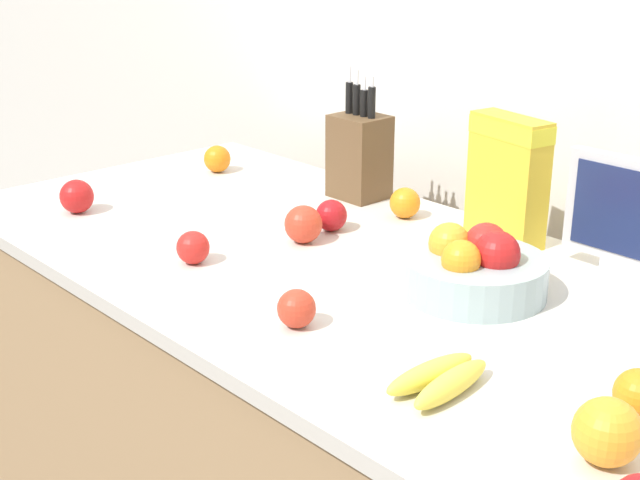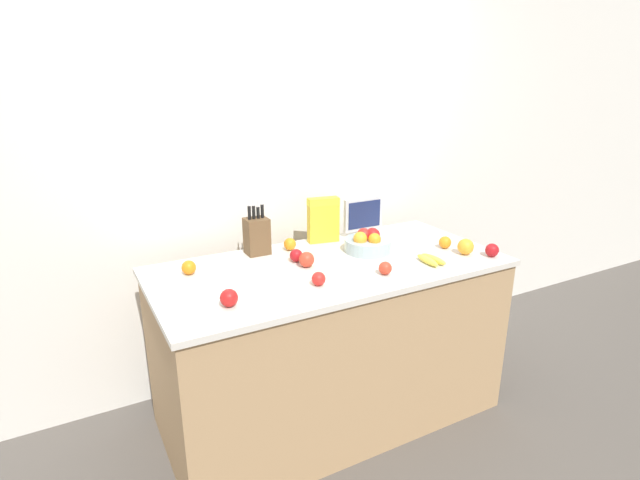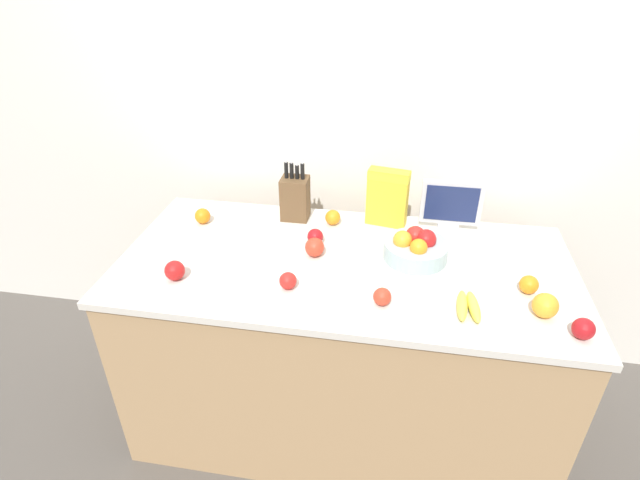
% 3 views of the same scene
% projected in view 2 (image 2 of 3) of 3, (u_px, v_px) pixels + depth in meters
% --- Properties ---
extents(ground_plane, '(14.00, 14.00, 0.00)m').
position_uv_depth(ground_plane, '(330.00, 412.00, 2.89)').
color(ground_plane, '#514C47').
extents(wall_back, '(9.00, 0.06, 2.60)m').
position_uv_depth(wall_back, '(278.00, 172.00, 3.03)').
color(wall_back, silver).
rests_on(wall_back, ground_plane).
extents(counter, '(1.84, 0.87, 0.92)m').
position_uv_depth(counter, '(330.00, 342.00, 2.75)').
color(counter, tan).
rests_on(counter, ground_plane).
extents(knife_block, '(0.12, 0.11, 0.31)m').
position_uv_depth(knife_block, '(257.00, 235.00, 2.72)').
color(knife_block, brown).
rests_on(knife_block, counter).
extents(small_monitor, '(0.27, 0.03, 0.23)m').
position_uv_depth(small_monitor, '(363.00, 215.00, 3.04)').
color(small_monitor, '#B7B7BC').
rests_on(small_monitor, counter).
extents(cereal_box, '(0.19, 0.10, 0.26)m').
position_uv_depth(cereal_box, '(323.00, 218.00, 2.91)').
color(cereal_box, gold).
rests_on(cereal_box, counter).
extents(fruit_bowl, '(0.26, 0.26, 0.13)m').
position_uv_depth(fruit_bowl, '(368.00, 243.00, 2.78)').
color(fruit_bowl, '#99B2B7').
rests_on(fruit_bowl, counter).
extents(banana_bunch, '(0.09, 0.18, 0.04)m').
position_uv_depth(banana_bunch, '(430.00, 260.00, 2.61)').
color(banana_bunch, yellow).
rests_on(banana_bunch, counter).
extents(apple_middle, '(0.08, 0.08, 0.08)m').
position_uv_depth(apple_middle, '(307.00, 260.00, 2.55)').
color(apple_middle, red).
rests_on(apple_middle, counter).
extents(apple_by_knife_block, '(0.08, 0.08, 0.08)m').
position_uv_depth(apple_by_knife_block, '(229.00, 298.00, 2.11)').
color(apple_by_knife_block, red).
rests_on(apple_by_knife_block, counter).
extents(apple_front, '(0.07, 0.07, 0.07)m').
position_uv_depth(apple_front, '(319.00, 279.00, 2.33)').
color(apple_front, red).
rests_on(apple_front, counter).
extents(apple_rear, '(0.07, 0.07, 0.07)m').
position_uv_depth(apple_rear, '(385.00, 268.00, 2.46)').
color(apple_rear, red).
rests_on(apple_rear, counter).
extents(apple_near_bananas, '(0.07, 0.07, 0.07)m').
position_uv_depth(apple_near_bananas, '(492.00, 250.00, 2.70)').
color(apple_near_bananas, '#A31419').
rests_on(apple_near_bananas, counter).
extents(apple_leftmost, '(0.07, 0.07, 0.07)m').
position_uv_depth(apple_leftmost, '(296.00, 255.00, 2.62)').
color(apple_leftmost, '#A31419').
rests_on(apple_leftmost, counter).
extents(orange_front_left, '(0.07, 0.07, 0.07)m').
position_uv_depth(orange_front_left, '(290.00, 244.00, 2.80)').
color(orange_front_left, orange).
rests_on(orange_front_left, counter).
extents(orange_mid_right, '(0.07, 0.07, 0.07)m').
position_uv_depth(orange_mid_right, '(189.00, 268.00, 2.46)').
color(orange_mid_right, orange).
rests_on(orange_mid_right, counter).
extents(orange_front_right, '(0.09, 0.09, 0.09)m').
position_uv_depth(orange_front_right, '(466.00, 247.00, 2.73)').
color(orange_front_right, orange).
rests_on(orange_front_right, counter).
extents(orange_back_center, '(0.07, 0.07, 0.07)m').
position_uv_depth(orange_back_center, '(445.00, 242.00, 2.83)').
color(orange_back_center, orange).
rests_on(orange_back_center, counter).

